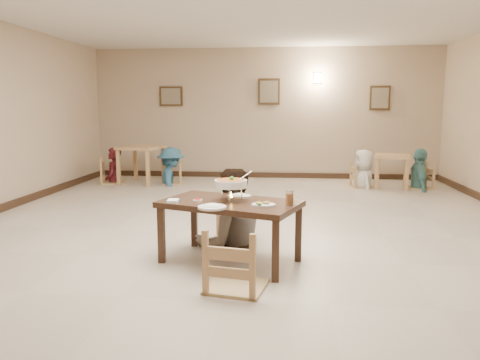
# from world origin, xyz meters

# --- Properties ---
(floor) EXTENTS (10.00, 10.00, 0.00)m
(floor) POSITION_xyz_m (0.00, 0.00, 0.00)
(floor) COLOR #BCAD9B
(floor) RESTS_ON ground
(wall_back) EXTENTS (10.00, 0.00, 10.00)m
(wall_back) POSITION_xyz_m (0.00, 5.00, 1.50)
(wall_back) COLOR tan
(wall_back) RESTS_ON floor
(wall_front) EXTENTS (10.00, 0.00, 10.00)m
(wall_front) POSITION_xyz_m (0.00, -5.00, 1.50)
(wall_front) COLOR tan
(wall_front) RESTS_ON floor
(baseboard_back) EXTENTS (8.00, 0.06, 0.12)m
(baseboard_back) POSITION_xyz_m (0.00, 4.97, 0.06)
(baseboard_back) COLOR #301F14
(baseboard_back) RESTS_ON floor
(picture_a) EXTENTS (0.55, 0.04, 0.45)m
(picture_a) POSITION_xyz_m (-2.20, 4.96, 1.90)
(picture_a) COLOR #3B2816
(picture_a) RESTS_ON wall_back
(picture_b) EXTENTS (0.50, 0.04, 0.60)m
(picture_b) POSITION_xyz_m (0.10, 4.96, 2.00)
(picture_b) COLOR #3B2816
(picture_b) RESTS_ON wall_back
(picture_c) EXTENTS (0.45, 0.04, 0.55)m
(picture_c) POSITION_xyz_m (2.60, 4.96, 1.85)
(picture_c) COLOR #3B2816
(picture_c) RESTS_ON wall_back
(wall_sconce) EXTENTS (0.16, 0.05, 0.22)m
(wall_sconce) POSITION_xyz_m (1.20, 4.96, 2.30)
(wall_sconce) COLOR #FFD88C
(wall_sconce) RESTS_ON wall_back
(main_table) EXTENTS (1.59, 1.22, 0.66)m
(main_table) POSITION_xyz_m (-0.07, -1.20, 0.58)
(main_table) COLOR #3B2317
(main_table) RESTS_ON floor
(chair_far) EXTENTS (0.48, 0.48, 1.02)m
(chair_far) POSITION_xyz_m (-0.13, -0.46, 0.51)
(chair_far) COLOR tan
(chair_far) RESTS_ON floor
(chair_near) EXTENTS (0.51, 0.51, 1.10)m
(chair_near) POSITION_xyz_m (0.08, -1.92, 0.55)
(chair_near) COLOR tan
(chair_near) RESTS_ON floor
(main_diner) EXTENTS (1.09, 0.98, 1.85)m
(main_diner) POSITION_xyz_m (-0.14, -0.54, 0.92)
(main_diner) COLOR gray
(main_diner) RESTS_ON floor
(curry_warmer) EXTENTS (0.39, 0.35, 0.31)m
(curry_warmer) POSITION_xyz_m (-0.06, -1.18, 0.84)
(curry_warmer) COLOR silver
(curry_warmer) RESTS_ON main_table
(rice_plate_far) EXTENTS (0.26, 0.26, 0.06)m
(rice_plate_far) POSITION_xyz_m (0.01, -0.95, 0.67)
(rice_plate_far) COLOR white
(rice_plate_far) RESTS_ON main_table
(rice_plate_near) EXTENTS (0.28, 0.28, 0.06)m
(rice_plate_near) POSITION_xyz_m (-0.20, -1.56, 0.67)
(rice_plate_near) COLOR white
(rice_plate_near) RESTS_ON main_table
(fried_plate) EXTENTS (0.24, 0.24, 0.05)m
(fried_plate) POSITION_xyz_m (0.29, -1.41, 0.68)
(fried_plate) COLOR white
(fried_plate) RESTS_ON main_table
(chili_dish) EXTENTS (0.10, 0.10, 0.02)m
(chili_dish) POSITION_xyz_m (-0.41, -1.23, 0.67)
(chili_dish) COLOR white
(chili_dish) RESTS_ON main_table
(napkin_cutlery) EXTENTS (0.14, 0.22, 0.03)m
(napkin_cutlery) POSITION_xyz_m (-0.65, -1.30, 0.67)
(napkin_cutlery) COLOR white
(napkin_cutlery) RESTS_ON main_table
(drink_glass) EXTENTS (0.08, 0.08, 0.16)m
(drink_glass) POSITION_xyz_m (0.55, -1.35, 0.73)
(drink_glass) COLOR white
(drink_glass) RESTS_ON main_table
(bg_table_left) EXTENTS (0.97, 0.97, 0.82)m
(bg_table_left) POSITION_xyz_m (-2.60, 3.80, 0.68)
(bg_table_left) COLOR tan
(bg_table_left) RESTS_ON floor
(bg_table_right) EXTENTS (0.82, 0.82, 0.69)m
(bg_table_right) POSITION_xyz_m (2.67, 3.77, 0.55)
(bg_table_right) COLOR tan
(bg_table_right) RESTS_ON floor
(bg_chair_ll) EXTENTS (0.51, 0.51, 1.09)m
(bg_chair_ll) POSITION_xyz_m (-3.25, 3.84, 0.54)
(bg_chair_ll) COLOR tan
(bg_chair_ll) RESTS_ON floor
(bg_chair_lr) EXTENTS (0.42, 0.42, 0.89)m
(bg_chair_lr) POSITION_xyz_m (-1.95, 3.83, 0.44)
(bg_chair_lr) COLOR tan
(bg_chair_lr) RESTS_ON floor
(bg_chair_rl) EXTENTS (0.46, 0.46, 0.98)m
(bg_chair_rl) POSITION_xyz_m (2.12, 3.85, 0.49)
(bg_chair_rl) COLOR tan
(bg_chair_rl) RESTS_ON floor
(bg_chair_rr) EXTENTS (0.47, 0.47, 1.00)m
(bg_chair_rr) POSITION_xyz_m (3.22, 3.76, 0.50)
(bg_chair_rr) COLOR tan
(bg_chair_rr) RESTS_ON floor
(bg_diner_a) EXTENTS (0.48, 0.64, 1.57)m
(bg_diner_a) POSITION_xyz_m (-3.25, 3.84, 0.78)
(bg_diner_a) COLOR #54171E
(bg_diner_a) RESTS_ON floor
(bg_diner_b) EXTENTS (0.89, 1.17, 1.60)m
(bg_diner_b) POSITION_xyz_m (-1.95, 3.83, 0.80)
(bg_diner_b) COLOR #346786
(bg_diner_b) RESTS_ON floor
(bg_diner_c) EXTENTS (0.63, 0.84, 1.56)m
(bg_diner_c) POSITION_xyz_m (2.12, 3.85, 0.78)
(bg_diner_c) COLOR silver
(bg_diner_c) RESTS_ON floor
(bg_diner_d) EXTENTS (0.43, 0.98, 1.65)m
(bg_diner_d) POSITION_xyz_m (3.22, 3.76, 0.82)
(bg_diner_d) COLOR teal
(bg_diner_d) RESTS_ON floor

